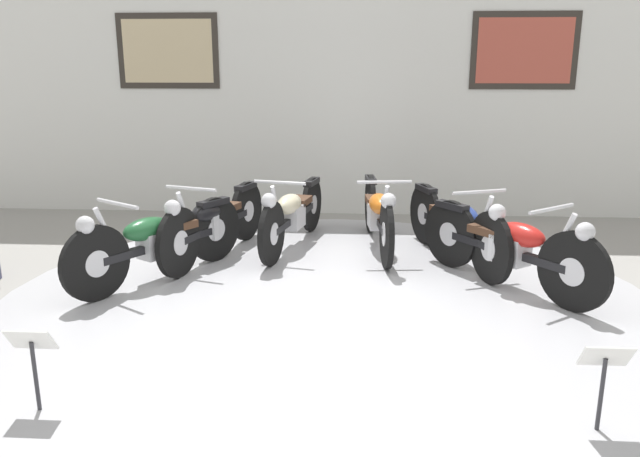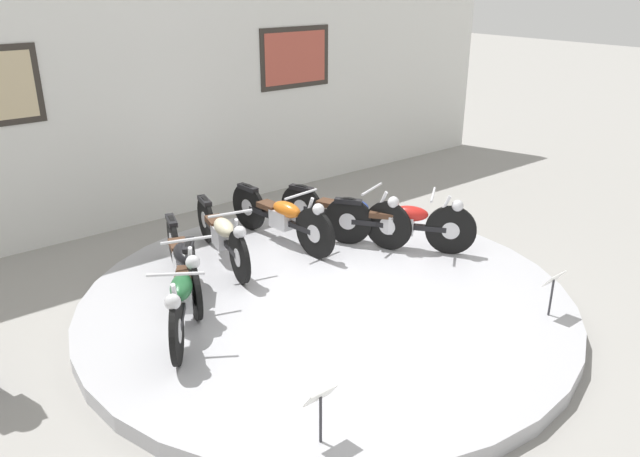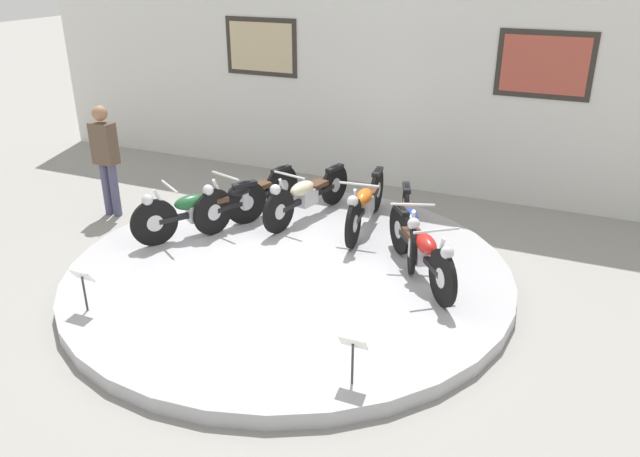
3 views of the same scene
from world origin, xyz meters
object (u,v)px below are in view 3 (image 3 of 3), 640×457
at_px(motorcycle_green, 199,208).
at_px(motorcycle_blue, 409,222).
at_px(motorcycle_black, 247,195).
at_px(motorcycle_red, 421,248).
at_px(visitor_standing, 106,154).
at_px(info_placard_front_left, 83,281).
at_px(motorcycle_cream, 306,194).
at_px(motorcycle_orange, 365,202).
at_px(info_placard_front_centre, 353,349).

xyz_separation_m(motorcycle_green, motorcycle_blue, (2.79, 0.70, 0.00)).
distance_m(motorcycle_black, motorcycle_red, 2.87).
distance_m(motorcycle_green, motorcycle_blue, 2.87).
height_order(motorcycle_green, visitor_standing, visitor_standing).
distance_m(motorcycle_green, motorcycle_black, 0.79).
relative_size(motorcycle_green, info_placard_front_left, 3.33).
bearing_deg(motorcycle_black, info_placard_front_left, -96.81).
height_order(motorcycle_green, info_placard_front_left, motorcycle_green).
bearing_deg(visitor_standing, motorcycle_blue, 3.71).
relative_size(motorcycle_cream, motorcycle_red, 1.20).
bearing_deg(motorcycle_orange, motorcycle_blue, -29.11).
relative_size(motorcycle_orange, visitor_standing, 1.16).
distance_m(motorcycle_blue, info_placard_front_left, 4.03).
distance_m(info_placard_front_left, visitor_standing, 3.27).
bearing_deg(motorcycle_orange, info_placard_front_left, -121.08).
xyz_separation_m(motorcycle_red, info_placard_front_left, (-3.13, -2.22, -0.02)).
xyz_separation_m(motorcycle_black, info_placard_front_centre, (2.77, -2.92, -0.02)).
bearing_deg(motorcycle_black, motorcycle_red, -14.11).
xyz_separation_m(motorcycle_blue, info_placard_front_centre, (0.35, -2.92, -0.03)).
relative_size(motorcycle_cream, info_placard_front_centre, 3.80).
xyz_separation_m(motorcycle_blue, visitor_standing, (-4.69, -0.30, 0.42)).
bearing_deg(motorcycle_red, motorcycle_green, -179.96).
bearing_deg(visitor_standing, info_placard_front_left, -53.84).
distance_m(motorcycle_black, motorcycle_cream, 0.86).
relative_size(motorcycle_blue, info_placard_front_left, 3.72).
bearing_deg(info_placard_front_centre, motorcycle_black, 133.52).
distance_m(motorcycle_green, motorcycle_red, 3.14).
xyz_separation_m(motorcycle_red, visitor_standing, (-5.05, 0.40, 0.42)).
distance_m(motorcycle_cream, motorcycle_red, 2.32).
height_order(motorcycle_cream, motorcycle_blue, motorcycle_blue).
height_order(motorcycle_cream, info_placard_front_centre, motorcycle_cream).
distance_m(motorcycle_cream, info_placard_front_centre, 3.91).
bearing_deg(visitor_standing, motorcycle_orange, 10.48).
bearing_deg(motorcycle_cream, visitor_standing, -166.48).
bearing_deg(motorcycle_blue, visitor_standing, -176.29).
bearing_deg(visitor_standing, info_placard_front_centre, -27.47).
bearing_deg(motorcycle_red, motorcycle_blue, 117.07).
relative_size(motorcycle_green, info_placard_front_centre, 3.33).
bearing_deg(info_placard_front_left, info_placard_front_centre, 0.00).
relative_size(motorcycle_green, motorcycle_black, 0.88).
bearing_deg(motorcycle_orange, motorcycle_red, -45.16).
bearing_deg(info_placard_front_left, motorcycle_cream, 71.76).
distance_m(motorcycle_orange, visitor_standing, 4.02).
bearing_deg(info_placard_front_centre, info_placard_front_left, 180.00).
bearing_deg(info_placard_front_centre, visitor_standing, 152.53).
height_order(motorcycle_black, motorcycle_blue, motorcycle_blue).
distance_m(motorcycle_red, info_placard_front_left, 3.84).
distance_m(motorcycle_green, info_placard_front_left, 2.22).
xyz_separation_m(motorcycle_green, motorcycle_black, (0.36, 0.70, 0.00)).
bearing_deg(motorcycle_green, motorcycle_blue, 14.17).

